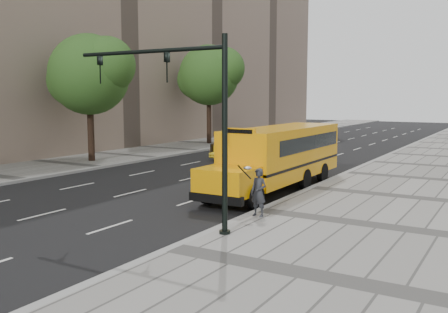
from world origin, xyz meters
The scene contains 12 objects.
ground centered at (0.00, 0.00, 0.00)m, with size 140.00×140.00×0.00m, color black.
sidewalk_museum centered at (12.00, 0.00, 0.07)m, with size 12.00×140.00×0.15m, color gray.
sidewalk_far centered at (-11.00, 0.00, 0.07)m, with size 6.00×140.00×0.15m, color gray.
curb_museum centered at (6.00, 0.00, 0.07)m, with size 0.30×140.00×0.15m, color gray.
curb_far centered at (-8.00, 0.00, 0.07)m, with size 0.30×140.00×0.15m, color gray.
tree_b centered at (-10.40, 1.84, 5.99)m, with size 6.06×5.38×8.64m.
tree_c centered at (-10.39, 16.71, 6.49)m, with size 6.24×5.55×9.21m.
school_bus centered at (4.50, -0.22, 1.76)m, with size 2.96×11.56×3.19m.
taxi_near centered at (1.95, 0.53, 0.77)m, with size 1.82×4.53×1.54m, color yellow.
taxi_far centered at (-3.24, 9.05, 0.78)m, with size 1.65×4.73×1.56m, color yellow.
pedestrian centered at (6.47, -6.51, 1.03)m, with size 0.64×0.42×1.76m, color #292A2F.
traffic_signal centered at (5.19, -9.14, 4.09)m, with size 6.18×0.36×6.40m.
Camera 1 is at (14.53, -22.45, 4.50)m, focal length 40.00 mm.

